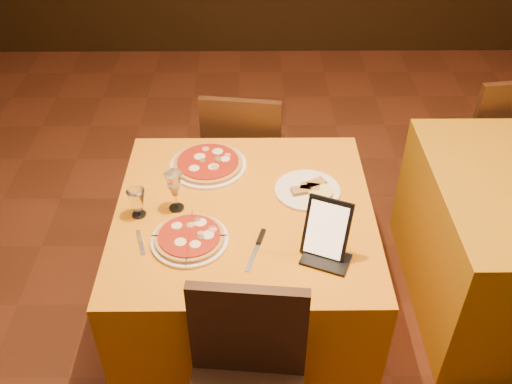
{
  "coord_description": "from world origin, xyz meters",
  "views": [
    {
      "loc": [
        -0.26,
        -1.53,
        2.33
      ],
      "look_at": [
        -0.25,
        0.3,
        0.86
      ],
      "focal_mm": 40.0,
      "sensor_mm": 36.0,
      "label": 1
    }
  ],
  "objects_px": {
    "pizza_far": "(208,164)",
    "wine_glass": "(175,191)",
    "main_table": "(245,270)",
    "chair_main_far": "(246,153)",
    "tablet": "(327,229)",
    "chair_side_far": "(483,135)",
    "pizza_near": "(190,239)",
    "water_glass": "(137,203)"
  },
  "relations": [
    {
      "from": "chair_side_far",
      "to": "pizza_far",
      "type": "relative_size",
      "value": 2.54
    },
    {
      "from": "chair_side_far",
      "to": "pizza_near",
      "type": "distance_m",
      "value": 2.06
    },
    {
      "from": "main_table",
      "to": "water_glass",
      "type": "xyz_separation_m",
      "value": [
        -0.44,
        -0.03,
        0.44
      ]
    },
    {
      "from": "main_table",
      "to": "pizza_near",
      "type": "relative_size",
      "value": 3.54
    },
    {
      "from": "chair_main_far",
      "to": "pizza_near",
      "type": "xyz_separation_m",
      "value": [
        -0.22,
        -1.04,
        0.31
      ]
    },
    {
      "from": "pizza_near",
      "to": "wine_glass",
      "type": "bearing_deg",
      "value": 109.67
    },
    {
      "from": "chair_side_far",
      "to": "wine_glass",
      "type": "distance_m",
      "value": 2.02
    },
    {
      "from": "pizza_near",
      "to": "tablet",
      "type": "bearing_deg",
      "value": -6.36
    },
    {
      "from": "chair_main_far",
      "to": "water_glass",
      "type": "height_order",
      "value": "chair_main_far"
    },
    {
      "from": "chair_side_far",
      "to": "pizza_near",
      "type": "height_order",
      "value": "chair_side_far"
    },
    {
      "from": "chair_main_far",
      "to": "wine_glass",
      "type": "xyz_separation_m",
      "value": [
        -0.29,
        -0.83,
        0.39
      ]
    },
    {
      "from": "pizza_far",
      "to": "main_table",
      "type": "bearing_deg",
      "value": -60.72
    },
    {
      "from": "chair_side_far",
      "to": "chair_main_far",
      "type": "bearing_deg",
      "value": -1.49
    },
    {
      "from": "pizza_near",
      "to": "wine_glass",
      "type": "relative_size",
      "value": 1.63
    },
    {
      "from": "pizza_near",
      "to": "water_glass",
      "type": "distance_m",
      "value": 0.28
    },
    {
      "from": "wine_glass",
      "to": "tablet",
      "type": "relative_size",
      "value": 0.78
    },
    {
      "from": "main_table",
      "to": "chair_main_far",
      "type": "xyz_separation_m",
      "value": [
        0.0,
        0.84,
        0.08
      ]
    },
    {
      "from": "chair_main_far",
      "to": "water_glass",
      "type": "bearing_deg",
      "value": 70.76
    },
    {
      "from": "chair_side_far",
      "to": "main_table",
      "type": "bearing_deg",
      "value": 26.96
    },
    {
      "from": "pizza_near",
      "to": "wine_glass",
      "type": "xyz_separation_m",
      "value": [
        -0.07,
        0.21,
        0.08
      ]
    },
    {
      "from": "pizza_far",
      "to": "wine_glass",
      "type": "distance_m",
      "value": 0.33
    },
    {
      "from": "pizza_far",
      "to": "chair_main_far",
      "type": "bearing_deg",
      "value": 72.16
    },
    {
      "from": "tablet",
      "to": "chair_main_far",
      "type": "bearing_deg",
      "value": 129.02
    },
    {
      "from": "main_table",
      "to": "pizza_far",
      "type": "xyz_separation_m",
      "value": [
        -0.17,
        0.31,
        0.39
      ]
    },
    {
      "from": "main_table",
      "to": "wine_glass",
      "type": "xyz_separation_m",
      "value": [
        -0.29,
        0.01,
        0.47
      ]
    },
    {
      "from": "chair_side_far",
      "to": "water_glass",
      "type": "bearing_deg",
      "value": 20.79
    },
    {
      "from": "pizza_near",
      "to": "chair_main_far",
      "type": "bearing_deg",
      "value": 78.24
    },
    {
      "from": "chair_main_far",
      "to": "chair_side_far",
      "type": "bearing_deg",
      "value": -165.2
    },
    {
      "from": "main_table",
      "to": "tablet",
      "type": "xyz_separation_m",
      "value": [
        0.32,
        -0.26,
        0.49
      ]
    },
    {
      "from": "chair_side_far",
      "to": "water_glass",
      "type": "relative_size",
      "value": 7.0
    },
    {
      "from": "pizza_far",
      "to": "water_glass",
      "type": "height_order",
      "value": "water_glass"
    },
    {
      "from": "main_table",
      "to": "wine_glass",
      "type": "relative_size",
      "value": 5.79
    },
    {
      "from": "tablet",
      "to": "wine_glass",
      "type": "bearing_deg",
      "value": 179.32
    },
    {
      "from": "chair_main_far",
      "to": "tablet",
      "type": "height_order",
      "value": "tablet"
    },
    {
      "from": "chair_main_far",
      "to": "chair_side_far",
      "type": "xyz_separation_m",
      "value": [
        1.42,
        0.18,
        0.0
      ]
    },
    {
      "from": "main_table",
      "to": "chair_side_far",
      "type": "height_order",
      "value": "chair_side_far"
    },
    {
      "from": "wine_glass",
      "to": "water_glass",
      "type": "xyz_separation_m",
      "value": [
        -0.15,
        -0.04,
        -0.03
      ]
    },
    {
      "from": "pizza_far",
      "to": "chair_side_far",
      "type": "bearing_deg",
      "value": 24.06
    },
    {
      "from": "chair_main_far",
      "to": "tablet",
      "type": "distance_m",
      "value": 1.21
    },
    {
      "from": "pizza_near",
      "to": "chair_side_far",
      "type": "bearing_deg",
      "value": 36.57
    },
    {
      "from": "chair_side_far",
      "to": "tablet",
      "type": "height_order",
      "value": "tablet"
    },
    {
      "from": "water_glass",
      "to": "pizza_far",
      "type": "bearing_deg",
      "value": 51.42
    }
  ]
}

